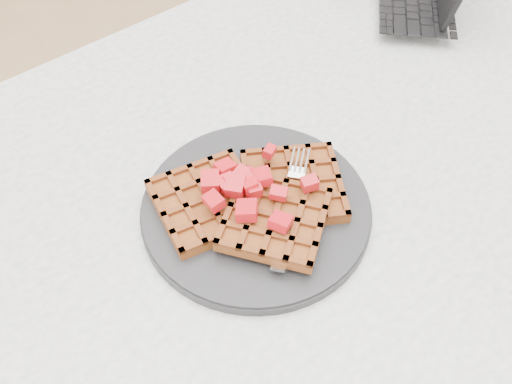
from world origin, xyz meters
The scene contains 6 objects.
ground centered at (0.00, 0.00, 0.00)m, with size 4.00×4.00×0.00m, color tan.
table centered at (0.00, 0.00, 0.64)m, with size 1.20×0.80×0.75m.
plate centered at (-0.16, -0.03, 0.76)m, with size 0.28×0.28×0.02m, color black.
waffles centered at (-0.16, -0.03, 0.78)m, with size 0.25×0.22×0.03m.
strawberry_pile centered at (-0.16, -0.03, 0.80)m, with size 0.15×0.15×0.02m, color #A0000A, non-canonical shape.
fork centered at (-0.13, -0.06, 0.77)m, with size 0.02×0.18×0.02m, color silver, non-canonical shape.
Camera 1 is at (-0.42, -0.36, 1.31)m, focal length 40.00 mm.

